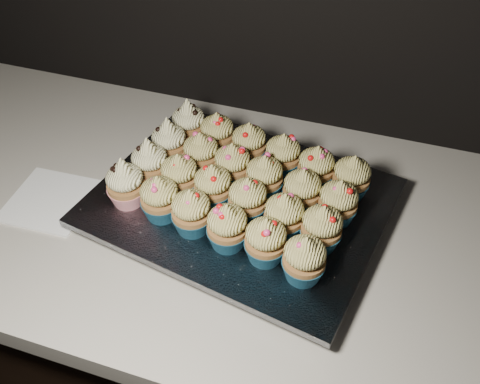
{
  "coord_description": "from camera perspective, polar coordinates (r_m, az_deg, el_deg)",
  "views": [
    {
      "loc": [
        0.23,
        1.1,
        1.56
      ],
      "look_at": [
        0.03,
        1.7,
        0.95
      ],
      "focal_mm": 40.0,
      "sensor_mm": 36.0,
      "label": 1
    }
  ],
  "objects": [
    {
      "name": "foil_lining",
      "position": [
        0.9,
        0.0,
        -1.02
      ],
      "size": [
        0.52,
        0.44,
        0.01
      ],
      "primitive_type": "cube",
      "rotation": [
        0.0,
        0.0,
        -0.18
      ],
      "color": "silver",
      "rests_on": "baking_tray"
    },
    {
      "name": "cupcake_5",
      "position": [
        0.76,
        6.87,
        -7.12
      ],
      "size": [
        0.06,
        0.06,
        0.08
      ],
      "color": "navy",
      "rests_on": "foil_lining"
    },
    {
      "name": "cupcake_12",
      "position": [
        0.95,
        -7.55,
        5.24
      ],
      "size": [
        0.06,
        0.06,
        0.1
      ],
      "color": "red",
      "rests_on": "foil_lining"
    },
    {
      "name": "worktop",
      "position": [
        0.93,
        -1.66,
        -2.94
      ],
      "size": [
        2.44,
        0.64,
        0.04
      ],
      "primitive_type": "cube",
      "color": "beige",
      "rests_on": "cabinet"
    },
    {
      "name": "cupcake_8",
      "position": [
        0.86,
        -2.91,
        0.59
      ],
      "size": [
        0.06,
        0.06,
        0.08
      ],
      "color": "navy",
      "rests_on": "foil_lining"
    },
    {
      "name": "cupcake_18",
      "position": [
        0.99,
        -5.49,
        7.28
      ],
      "size": [
        0.06,
        0.06,
        0.1
      ],
      "color": "red",
      "rests_on": "foil_lining"
    },
    {
      "name": "cupcake_15",
      "position": [
        0.88,
        2.6,
        1.59
      ],
      "size": [
        0.06,
        0.06,
        0.08
      ],
      "color": "navy",
      "rests_on": "foil_lining"
    },
    {
      "name": "cabinet",
      "position": [
        1.3,
        -1.24,
        -16.72
      ],
      "size": [
        2.4,
        0.6,
        0.86
      ],
      "primitive_type": "cube",
      "color": "black",
      "rests_on": "ground"
    },
    {
      "name": "cupcake_10",
      "position": [
        0.81,
        4.72,
        -2.55
      ],
      "size": [
        0.06,
        0.06,
        0.08
      ],
      "color": "navy",
      "rests_on": "foil_lining"
    },
    {
      "name": "cupcake_3",
      "position": [
        0.8,
        -1.37,
        -3.72
      ],
      "size": [
        0.06,
        0.06,
        0.08
      ],
      "color": "navy",
      "rests_on": "foil_lining"
    },
    {
      "name": "cupcake_21",
      "position": [
        0.92,
        4.58,
        3.92
      ],
      "size": [
        0.06,
        0.06,
        0.08
      ],
      "color": "navy",
      "rests_on": "foil_lining"
    },
    {
      "name": "cupcake_0",
      "position": [
        0.88,
        -12.12,
        0.89
      ],
      "size": [
        0.06,
        0.06,
        0.1
      ],
      "color": "red",
      "rests_on": "foil_lining"
    },
    {
      "name": "cupcake_4",
      "position": [
        0.78,
        2.75,
        -5.19
      ],
      "size": [
        0.06,
        0.06,
        0.08
      ],
      "color": "navy",
      "rests_on": "foil_lining"
    },
    {
      "name": "cupcake_11",
      "position": [
        0.8,
        8.69,
        -3.81
      ],
      "size": [
        0.06,
        0.06,
        0.08
      ],
      "color": "navy",
      "rests_on": "foil_lining"
    },
    {
      "name": "cupcake_23",
      "position": [
        0.89,
        11.79,
        1.52
      ],
      "size": [
        0.06,
        0.06,
        0.08
      ],
      "color": "navy",
      "rests_on": "foil_lining"
    },
    {
      "name": "cupcake_7",
      "position": [
        0.88,
        -6.46,
        1.74
      ],
      "size": [
        0.06,
        0.06,
        0.08
      ],
      "color": "navy",
      "rests_on": "foil_lining"
    },
    {
      "name": "cupcake_20",
      "position": [
        0.94,
        0.96,
        5.14
      ],
      "size": [
        0.06,
        0.06,
        0.08
      ],
      "color": "navy",
      "rests_on": "foil_lining"
    },
    {
      "name": "cupcake_17",
      "position": [
        0.85,
        10.42,
        -1.1
      ],
      "size": [
        0.06,
        0.06,
        0.08
      ],
      "color": "navy",
      "rests_on": "foil_lining"
    },
    {
      "name": "cupcake_13",
      "position": [
        0.92,
        -4.17,
        4.05
      ],
      "size": [
        0.06,
        0.06,
        0.08
      ],
      "color": "navy",
      "rests_on": "foil_lining"
    },
    {
      "name": "cupcake_22",
      "position": [
        0.9,
        8.1,
        2.57
      ],
      "size": [
        0.06,
        0.06,
        0.08
      ],
      "color": "navy",
      "rests_on": "foil_lining"
    },
    {
      "name": "cupcake_1",
      "position": [
        0.85,
        -8.54,
        -0.65
      ],
      "size": [
        0.06,
        0.06,
        0.08
      ],
      "color": "navy",
      "rests_on": "foil_lining"
    },
    {
      "name": "napkin",
      "position": [
        0.99,
        -19.52,
        -0.86
      ],
      "size": [
        0.15,
        0.15,
        0.0
      ],
      "primitive_type": "cube",
      "rotation": [
        0.0,
        0.0,
        0.04
      ],
      "color": "white",
      "rests_on": "worktop"
    },
    {
      "name": "cupcake_16",
      "position": [
        0.86,
        6.63,
        0.13
      ],
      "size": [
        0.06,
        0.06,
        0.08
      ],
      "color": "navy",
      "rests_on": "foil_lining"
    },
    {
      "name": "cupcake_6",
      "position": [
        0.91,
        -9.58,
        3.05
      ],
      "size": [
        0.06,
        0.06,
        0.1
      ],
      "color": "red",
      "rests_on": "foil_lining"
    },
    {
      "name": "baking_tray",
      "position": [
        0.91,
        0.0,
        -1.78
      ],
      "size": [
        0.48,
        0.4,
        0.02
      ],
      "primitive_type": "cube",
      "rotation": [
        0.0,
        0.0,
        -0.18
      ],
      "color": "black",
      "rests_on": "worktop"
    },
    {
      "name": "cupcake_9",
      "position": [
        0.84,
        0.82,
        -0.84
      ],
      "size": [
        0.06,
        0.06,
        0.08
      ],
      "color": "navy",
      "rests_on": "foil_lining"
    },
    {
      "name": "cupcake_19",
      "position": [
        0.97,
        -2.44,
        6.22
      ],
      "size": [
        0.06,
        0.06,
        0.08
      ],
      "color": "navy",
      "rests_on": "foil_lining"
    },
    {
      "name": "cupcake_14",
      "position": [
        0.9,
        -0.82,
        2.9
      ],
      "size": [
        0.06,
        0.06,
        0.08
      ],
      "color": "navy",
      "rests_on": "foil_lining"
    },
    {
      "name": "cupcake_2",
      "position": [
        0.82,
        -5.21,
        -2.11
      ],
      "size": [
        0.06,
        0.06,
        0.08
      ],
      "color": "navy",
      "rests_on": "foil_lining"
    }
  ]
}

